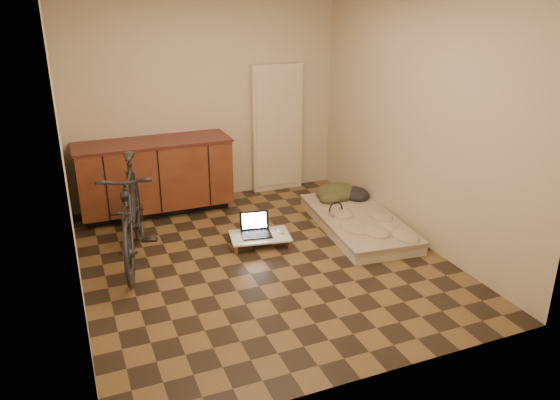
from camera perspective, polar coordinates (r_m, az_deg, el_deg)
name	(u,v)px	position (r m, az deg, el deg)	size (l,w,h in m)	color
room_shell	(261,136)	(5.18, -2.04, 6.69)	(3.50, 4.00, 2.60)	brown
cabinets	(155,176)	(6.82, -12.92, 2.44)	(1.84, 0.62, 0.91)	black
appliance_panel	(277,129)	(7.37, -0.33, 7.48)	(0.70, 0.10, 1.70)	beige
bicycle	(131,207)	(5.59, -15.32, -0.72)	(0.53, 1.80, 1.16)	black
futon	(358,222)	(6.38, 8.12, -2.31)	(1.00, 1.81, 0.15)	beige
clothing_pile	(342,188)	(6.89, 6.51, 1.28)	(0.58, 0.49, 0.23)	#3B3C23
headphones	(336,209)	(6.34, 5.88, -0.95)	(0.21, 0.19, 0.14)	black
lap_desk	(260,236)	(5.93, -2.10, -3.81)	(0.70, 0.52, 0.11)	brown
laptop	(256,229)	(5.94, -2.56, -3.08)	(0.36, 0.34, 0.22)	black
mouse	(280,231)	(5.97, 0.00, -3.26)	(0.07, 0.11, 0.04)	silver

